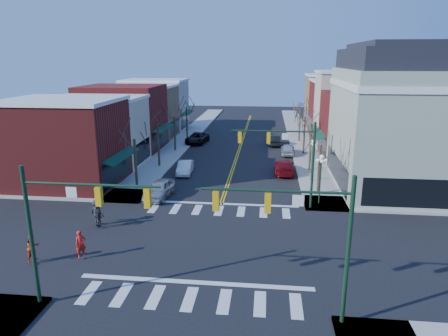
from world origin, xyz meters
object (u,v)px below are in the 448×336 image
(pedestrian_red_a, at_px, (81,244))
(car_left_far, at_px, (197,138))
(pedestrian_dark_b, at_px, (97,211))
(car_right_near, at_px, (284,167))
(pedestrian_red_b, at_px, (33,248))
(car_left_near, at_px, (159,189))
(car_right_far, at_px, (275,140))
(car_right_mid, at_px, (288,149))
(lamppost_midblock, at_px, (313,153))
(car_left_mid, at_px, (185,168))
(pedestrian_dark_a, at_px, (98,215))
(lamppost_corner, at_px, (321,171))
(victorian_corner, at_px, (407,117))

(pedestrian_red_a, bearing_deg, car_left_far, 47.15)
(pedestrian_dark_b, bearing_deg, car_right_near, -109.59)
(pedestrian_red_b, bearing_deg, car_left_near, -2.42)
(car_right_far, xyz_separation_m, pedestrian_red_b, (-14.80, -35.65, 0.27))
(car_left_far, xyz_separation_m, car_right_mid, (12.80, -6.04, -0.03))
(lamppost_midblock, height_order, car_left_mid, lamppost_midblock)
(car_left_mid, bearing_deg, pedestrian_dark_b, -108.76)
(pedestrian_dark_a, bearing_deg, car_right_mid, 104.34)
(car_right_mid, height_order, car_right_far, car_right_far)
(lamppost_corner, xyz_separation_m, pedestrian_red_a, (-15.59, -11.24, -1.96))
(victorian_corner, xyz_separation_m, car_right_near, (-10.85, 3.30, -5.92))
(car_left_far, xyz_separation_m, car_right_near, (12.05, -14.66, -0.03))
(victorian_corner, xyz_separation_m, car_right_mid, (-10.10, 11.93, -5.93))
(lamppost_corner, xyz_separation_m, pedestrian_red_b, (-18.20, -12.02, -1.96))
(car_right_near, distance_m, pedestrian_dark_b, 20.97)
(car_right_far, bearing_deg, pedestrian_red_b, 68.61)
(pedestrian_red_b, bearing_deg, car_left_far, 11.41)
(car_right_far, xyz_separation_m, pedestrian_dark_a, (-13.04, -30.30, 0.29))
(car_right_mid, relative_size, pedestrian_red_b, 2.50)
(pedestrian_dark_b, bearing_deg, car_right_mid, -98.81)
(car_right_near, bearing_deg, car_right_mid, -95.13)
(pedestrian_dark_a, bearing_deg, car_left_far, 131.66)
(car_left_near, height_order, car_right_far, car_left_near)
(car_left_far, bearing_deg, lamppost_corner, -52.21)
(lamppost_corner, height_order, lamppost_midblock, same)
(lamppost_corner, relative_size, car_left_mid, 1.07)
(victorian_corner, relative_size, pedestrian_red_a, 8.38)
(lamppost_corner, height_order, pedestrian_dark_b, lamppost_corner)
(victorian_corner, xyz_separation_m, pedestrian_dark_b, (-25.07, -12.11, -5.60))
(car_left_mid, xyz_separation_m, car_left_far, (-1.48, 15.95, 0.09))
(car_left_mid, bearing_deg, car_right_near, 2.64)
(car_left_mid, distance_m, car_left_far, 16.02)
(victorian_corner, relative_size, pedestrian_dark_a, 8.15)
(lamppost_midblock, relative_size, car_right_near, 0.86)
(lamppost_midblock, xyz_separation_m, car_left_far, (-14.60, 17.47, -2.20))
(car_right_mid, bearing_deg, car_left_mid, 43.00)
(pedestrian_red_a, relative_size, pedestrian_red_b, 0.99)
(victorian_corner, distance_m, lamppost_midblock, 9.10)
(car_right_near, height_order, pedestrian_red_a, pedestrian_red_a)
(car_left_near, relative_size, car_right_far, 1.03)
(car_right_near, height_order, pedestrian_dark_a, pedestrian_dark_a)
(car_left_near, height_order, car_left_mid, car_left_near)
(lamppost_corner, bearing_deg, pedestrian_red_b, -146.55)
(lamppost_midblock, relative_size, pedestrian_red_a, 2.55)
(car_left_far, bearing_deg, pedestrian_red_b, -89.27)
(car_left_mid, height_order, car_right_near, car_right_near)
(victorian_corner, bearing_deg, car_left_near, -165.57)
(pedestrian_red_a, bearing_deg, pedestrian_dark_a, 59.23)
(car_left_near, distance_m, car_left_mid, 7.74)
(lamppost_corner, height_order, pedestrian_dark_a, lamppost_corner)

